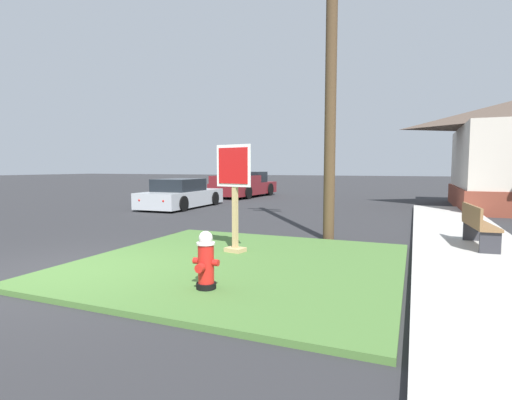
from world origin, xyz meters
The scene contains 10 objects.
ground_plane centered at (0.00, 0.00, 0.00)m, with size 160.00×160.00×0.00m, color #2B2B2D.
grass_corner_patch centered at (2.38, 1.64, 0.04)m, with size 5.46×5.37×0.08m, color #477033.
sidewalk_strip centered at (6.31, 5.58, 0.06)m, with size 2.20×15.73×0.12m, color #B2AFA8.
fire_hydrant centered at (2.60, 0.05, 0.45)m, with size 0.38×0.34×0.80m.
stop_sign centered at (1.97, 2.30, 1.13)m, with size 0.80×0.35×2.10m.
manhole_cover centered at (-0.27, 4.00, 0.01)m, with size 0.70×0.70×0.02m, color black.
parked_sedan_silver centered at (-4.16, 9.81, 0.54)m, with size 2.05×4.56×1.25m.
pickup_truck_maroon centered at (-4.16, 16.71, 0.62)m, with size 2.32×5.26×1.48m.
street_bench centered at (6.42, 4.49, 0.59)m, with size 0.55×1.58×0.85m.
utility_pole centered at (3.34, 4.63, 4.56)m, with size 1.40×0.26×8.73m.
Camera 1 is at (5.20, -4.51, 1.74)m, focal length 27.26 mm.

